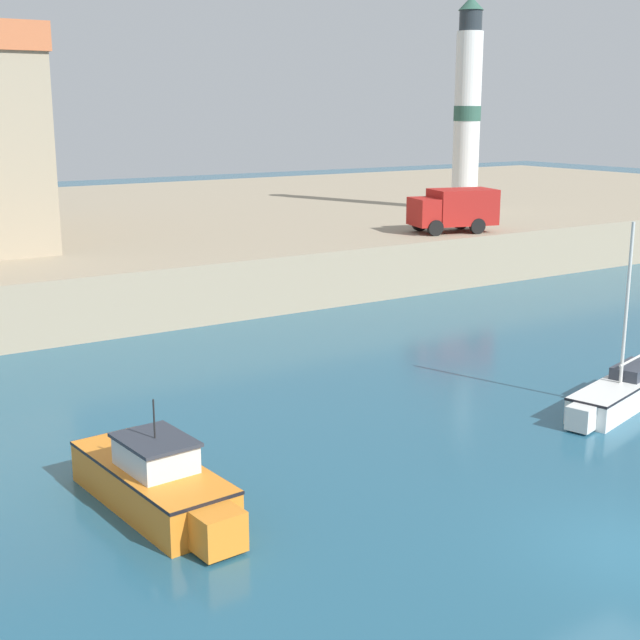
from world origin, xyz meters
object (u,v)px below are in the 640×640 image
Objects in this scene: motorboat_orange_0 at (156,482)px; lighthouse at (467,109)px; truck_on_quay at (453,209)px; sailboat_white_4 at (624,390)px.

motorboat_orange_0 is 0.46× the size of lighthouse.
lighthouse is 11.86m from truck_on_quay.
lighthouse is at bearing 57.14° from sailboat_white_4.
lighthouse is 2.73× the size of truck_on_quay.
sailboat_white_4 is 20.45m from truck_on_quay.
motorboat_orange_0 is 0.94× the size of sailboat_white_4.
truck_on_quay is at bearing 35.70° from motorboat_orange_0.
lighthouse reaches higher than sailboat_white_4.
lighthouse reaches higher than motorboat_orange_0.
motorboat_orange_0 is at bearing -141.81° from lighthouse.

